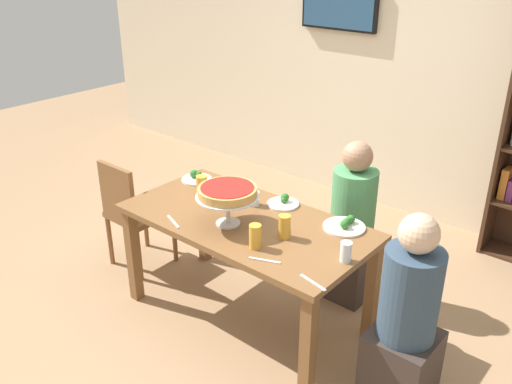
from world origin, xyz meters
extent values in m
plane|color=#9E7A56|center=(0.00, 0.00, 0.00)|extent=(12.00, 12.00, 0.00)
cube|color=beige|center=(0.00, 2.20, 1.40)|extent=(8.00, 0.12, 2.80)
cube|color=brown|center=(0.00, 0.00, 0.72)|extent=(1.58, 0.80, 0.04)
cube|color=brown|center=(-0.73, -0.34, 0.35)|extent=(0.07, 0.07, 0.70)
cube|color=brown|center=(0.73, -0.34, 0.35)|extent=(0.07, 0.07, 0.70)
cube|color=brown|center=(-0.73, 0.34, 0.35)|extent=(0.07, 0.07, 0.70)
cube|color=brown|center=(0.73, 0.34, 0.35)|extent=(0.07, 0.07, 0.70)
cube|color=#422819|center=(0.90, 1.98, 1.10)|extent=(0.03, 0.30, 2.20)
cube|color=orange|center=(0.96, 1.98, 0.59)|extent=(0.06, 0.13, 0.25)
cube|color=#7A3370|center=(1.02, 1.98, 0.55)|extent=(0.05, 0.13, 0.17)
cube|color=black|center=(-0.73, 2.11, 1.79)|extent=(0.76, 0.05, 0.43)
cube|color=navy|center=(-0.73, 2.08, 1.79)|extent=(0.72, 0.01, 0.39)
cube|color=#382D28|center=(1.12, -0.02, 0.23)|extent=(0.34, 0.34, 0.45)
cylinder|color=#33475B|center=(1.12, -0.02, 0.70)|extent=(0.30, 0.30, 0.50)
sphere|color=beige|center=(1.12, -0.02, 1.05)|extent=(0.20, 0.20, 0.20)
cube|color=#382D28|center=(0.37, 0.67, 0.23)|extent=(0.34, 0.34, 0.45)
cylinder|color=#4C935B|center=(0.37, 0.67, 0.70)|extent=(0.30, 0.30, 0.50)
sphere|color=#A87A5B|center=(0.37, 0.67, 1.05)|extent=(0.20, 0.20, 0.20)
cube|color=brown|center=(-1.07, 0.00, 0.43)|extent=(0.40, 0.40, 0.04)
cube|color=brown|center=(-1.07, -0.18, 0.66)|extent=(0.36, 0.04, 0.42)
cylinder|color=brown|center=(-1.24, 0.17, 0.21)|extent=(0.04, 0.04, 0.41)
cylinder|color=brown|center=(-0.89, 0.17, 0.21)|extent=(0.04, 0.04, 0.41)
cylinder|color=brown|center=(-1.24, -0.18, 0.21)|extent=(0.04, 0.04, 0.41)
cylinder|color=brown|center=(-0.89, -0.18, 0.21)|extent=(0.04, 0.04, 0.41)
cylinder|color=silver|center=(-0.04, -0.12, 0.75)|extent=(0.15, 0.15, 0.01)
cylinder|color=silver|center=(-0.04, -0.12, 0.84)|extent=(0.03, 0.03, 0.17)
cylinder|color=silver|center=(-0.04, -0.12, 0.93)|extent=(0.38, 0.38, 0.01)
cylinder|color=tan|center=(-0.04, -0.12, 0.96)|extent=(0.35, 0.35, 0.05)
cylinder|color=maroon|center=(-0.04, -0.12, 0.99)|extent=(0.32, 0.32, 0.00)
cylinder|color=white|center=(-0.66, 0.22, 0.75)|extent=(0.22, 0.22, 0.01)
sphere|color=#2D7028|center=(-0.69, 0.22, 0.78)|extent=(0.06, 0.06, 0.06)
sphere|color=#2D7028|center=(-0.66, 0.24, 0.78)|extent=(0.05, 0.05, 0.05)
cylinder|color=white|center=(0.06, 0.31, 0.75)|extent=(0.21, 0.21, 0.01)
sphere|color=#2D7028|center=(0.06, 0.31, 0.77)|extent=(0.04, 0.04, 0.04)
sphere|color=#2D7028|center=(0.05, 0.33, 0.78)|extent=(0.06, 0.06, 0.06)
cylinder|color=white|center=(0.53, 0.30, 0.75)|extent=(0.26, 0.26, 0.01)
sphere|color=#2D7028|center=(0.53, 0.31, 0.78)|extent=(0.04, 0.04, 0.04)
sphere|color=#2D7028|center=(0.53, 0.33, 0.78)|extent=(0.05, 0.05, 0.05)
sphere|color=#2D7028|center=(0.54, 0.27, 0.78)|extent=(0.06, 0.06, 0.06)
sphere|color=#2D7028|center=(0.54, 0.36, 0.78)|extent=(0.05, 0.05, 0.05)
cylinder|color=gold|center=(0.32, -0.03, 0.81)|extent=(0.07, 0.07, 0.14)
cylinder|color=gold|center=(0.27, -0.22, 0.81)|extent=(0.07, 0.07, 0.14)
cylinder|color=gold|center=(-0.44, 0.06, 0.81)|extent=(0.07, 0.07, 0.15)
cylinder|color=white|center=(-0.36, 0.02, 0.79)|extent=(0.07, 0.07, 0.11)
cylinder|color=white|center=(0.73, -0.02, 0.80)|extent=(0.06, 0.06, 0.12)
cylinder|color=white|center=(-0.09, 0.18, 0.79)|extent=(0.07, 0.07, 0.09)
cube|color=silver|center=(-0.32, -0.32, 0.74)|extent=(0.17, 0.08, 0.00)
cube|color=silver|center=(-0.33, 0.31, 0.74)|extent=(0.18, 0.02, 0.00)
cube|color=silver|center=(0.72, -0.30, 0.74)|extent=(0.18, 0.05, 0.00)
cube|color=silver|center=(0.40, -0.30, 0.74)|extent=(0.17, 0.08, 0.00)
camera|label=1|loc=(1.99, -2.26, 2.33)|focal=38.42mm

